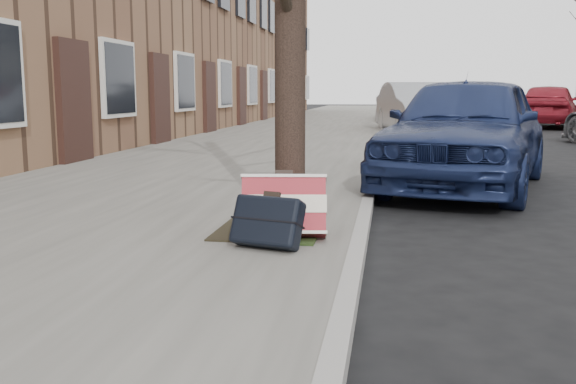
% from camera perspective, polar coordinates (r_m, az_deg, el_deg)
% --- Properties ---
extents(ground, '(120.00, 120.00, 0.00)m').
position_cam_1_polar(ground, '(4.22, 23.00, -9.27)').
color(ground, black).
rests_on(ground, ground).
extents(near_sidewalk, '(5.00, 70.00, 0.12)m').
position_cam_1_polar(near_sidewalk, '(19.11, 1.01, 5.32)').
color(near_sidewalk, slate).
rests_on(near_sidewalk, ground).
extents(house_near, '(6.80, 40.00, 7.00)m').
position_cam_1_polar(house_near, '(21.77, -14.66, 14.54)').
color(house_near, brown).
rests_on(house_near, ground).
extents(dirt_patch, '(0.85, 0.85, 0.02)m').
position_cam_1_polar(dirt_patch, '(5.30, -1.74, -3.46)').
color(dirt_patch, black).
rests_on(dirt_patch, near_sidewalk).
extents(suitcase_red, '(0.69, 0.44, 0.50)m').
position_cam_1_polar(suitcase_red, '(5.01, -0.38, -1.34)').
color(suitcase_red, maroon).
rests_on(suitcase_red, near_sidewalk).
extents(suitcase_navy, '(0.59, 0.44, 0.41)m').
position_cam_1_polar(suitcase_navy, '(4.71, -1.83, -2.60)').
color(suitcase_navy, black).
rests_on(suitcase_navy, near_sidewalk).
extents(car_near_front, '(2.91, 4.77, 1.52)m').
position_cam_1_polar(car_near_front, '(8.78, 15.58, 5.30)').
color(car_near_front, '#19244D').
rests_on(car_near_front, ground).
extents(car_near_mid, '(2.49, 4.89, 1.54)m').
position_cam_1_polar(car_near_mid, '(19.25, 11.35, 7.28)').
color(car_near_mid, '#A8ACB1').
rests_on(car_near_mid, ground).
extents(car_near_back, '(3.00, 5.93, 1.61)m').
position_cam_1_polar(car_near_back, '(26.25, 11.37, 7.75)').
color(car_near_back, '#36353A').
rests_on(car_near_back, ground).
extents(car_far_back, '(3.10, 4.92, 1.56)m').
position_cam_1_polar(car_far_back, '(24.73, 22.18, 7.16)').
color(car_far_back, maroon).
rests_on(car_far_back, ground).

